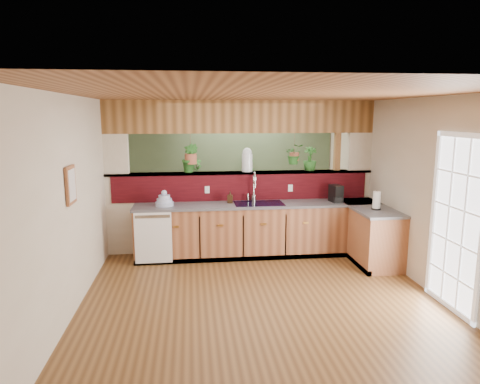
{
  "coord_description": "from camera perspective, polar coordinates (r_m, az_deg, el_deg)",
  "views": [
    {
      "loc": [
        -0.87,
        -5.94,
        2.37
      ],
      "look_at": [
        -0.1,
        0.7,
        1.15
      ],
      "focal_mm": 32.0,
      "sensor_mm": 36.0,
      "label": 1
    }
  ],
  "objects": [
    {
      "name": "soap_dispenser",
      "position": [
        7.16,
        -1.33,
        -0.69
      ],
      "size": [
        0.1,
        0.1,
        0.2
      ],
      "primitive_type": "imported",
      "rotation": [
        0.0,
        0.0,
        -0.14
      ],
      "color": "#352213",
      "rests_on": "countertop"
    },
    {
      "name": "ground",
      "position": [
        6.45,
        1.64,
        -11.21
      ],
      "size": [
        4.6,
        7.0,
        0.01
      ],
      "primitive_type": "cube",
      "color": "brown",
      "rests_on": "ground"
    },
    {
      "name": "wall_back",
      "position": [
        9.54,
        -1.35,
        3.89
      ],
      "size": [
        4.6,
        0.02,
        2.6
      ],
      "primitive_type": "cube",
      "color": "beige",
      "rests_on": "ground"
    },
    {
      "name": "sage_backwall",
      "position": [
        9.52,
        -1.34,
        3.88
      ],
      "size": [
        4.55,
        0.02,
        2.55
      ],
      "primitive_type": "cube",
      "color": "#485C3F",
      "rests_on": "ground"
    },
    {
      "name": "paper_towel",
      "position": [
        7.0,
        17.75,
        -1.11
      ],
      "size": [
        0.14,
        0.14,
        0.31
      ],
      "color": "black",
      "rests_on": "countertop"
    },
    {
      "name": "navy_sink",
      "position": [
        7.17,
        2.53,
        -2.14
      ],
      "size": [
        0.82,
        0.5,
        0.18
      ],
      "color": "black",
      "rests_on": "countertop"
    },
    {
      "name": "coffee_maker",
      "position": [
        7.41,
        12.69,
        -0.3
      ],
      "size": [
        0.15,
        0.26,
        0.29
      ],
      "rotation": [
        0.0,
        0.0,
        0.18
      ],
      "color": "black",
      "rests_on": "countertop"
    },
    {
      "name": "floor_plant",
      "position": [
        8.95,
        5.69,
        -2.33
      ],
      "size": [
        0.85,
        0.77,
        0.83
      ],
      "primitive_type": "imported",
      "rotation": [
        0.0,
        0.0,
        -0.19
      ],
      "color": "#23591F",
      "rests_on": "ground"
    },
    {
      "name": "wall_front",
      "position": [
        2.8,
        12.39,
        -12.32
      ],
      "size": [
        4.6,
        0.02,
        2.6
      ],
      "primitive_type": "cube",
      "color": "beige",
      "rests_on": "ground"
    },
    {
      "name": "wall_left",
      "position": [
        6.2,
        -19.85,
        -0.21
      ],
      "size": [
        0.02,
        7.0,
        2.6
      ],
      "primitive_type": "cube",
      "color": "beige",
      "rests_on": "ground"
    },
    {
      "name": "hanging_plant_a",
      "position": [
        7.31,
        -6.61,
        5.79
      ],
      "size": [
        0.25,
        0.2,
        0.56
      ],
      "color": "brown",
      "rests_on": "header_beam"
    },
    {
      "name": "countertop",
      "position": [
        7.27,
        7.23,
        -5.05
      ],
      "size": [
        4.14,
        1.52,
        0.9
      ],
      "color": "brown",
      "rests_on": "ground"
    },
    {
      "name": "shelf_plant_a",
      "position": [
        9.26,
        -5.81,
        3.26
      ],
      "size": [
        0.27,
        0.22,
        0.44
      ],
      "primitive_type": "imported",
      "rotation": [
        0.0,
        0.0,
        0.35
      ],
      "color": "#23591F",
      "rests_on": "shelving_console"
    },
    {
      "name": "header_beam",
      "position": [
        7.34,
        0.19,
        10.0
      ],
      "size": [
        4.6,
        0.15,
        0.55
      ],
      "primitive_type": "cube",
      "color": "brown",
      "rests_on": "ground"
    },
    {
      "name": "dishwasher",
      "position": [
        6.9,
        -11.49,
        -5.98
      ],
      "size": [
        0.58,
        0.03,
        0.82
      ],
      "color": "white",
      "rests_on": "ground"
    },
    {
      "name": "ceiling",
      "position": [
        6.0,
        1.77,
        12.55
      ],
      "size": [
        4.6,
        7.0,
        0.01
      ],
      "primitive_type": "cube",
      "color": "brown",
      "rests_on": "ground"
    },
    {
      "name": "shelf_plant_b",
      "position": [
        9.34,
        1.07,
        3.43
      ],
      "size": [
        0.29,
        0.29,
        0.45
      ],
      "primitive_type": "imported",
      "rotation": [
        0.0,
        0.0,
        0.16
      ],
      "color": "#23591F",
      "rests_on": "shelving_console"
    },
    {
      "name": "shelving_console",
      "position": [
        9.4,
        -2.26,
        -1.14
      ],
      "size": [
        1.56,
        0.42,
        1.04
      ],
      "primitive_type": "cube",
      "rotation": [
        0.0,
        0.0,
        -0.0
      ],
      "color": "black",
      "rests_on": "ground"
    },
    {
      "name": "faucet",
      "position": [
        7.24,
        1.85,
        0.86
      ],
      "size": [
        0.23,
        0.23,
        0.52
      ],
      "color": "#B7B7B2",
      "rests_on": "countertop"
    },
    {
      "name": "glass_jar",
      "position": [
        7.39,
        0.96,
        4.33
      ],
      "size": [
        0.18,
        0.18,
        0.41
      ],
      "color": "silver",
      "rests_on": "pass_through_ledge"
    },
    {
      "name": "pass_through_partition",
      "position": [
        7.43,
        0.42,
        1.22
      ],
      "size": [
        4.6,
        0.21,
        2.6
      ],
      "color": "beige",
      "rests_on": "ground"
    },
    {
      "name": "hanging_plant_b",
      "position": [
        7.52,
        7.27,
        6.18
      ],
      "size": [
        0.33,
        0.29,
        0.48
      ],
      "color": "brown",
      "rests_on": "header_beam"
    },
    {
      "name": "framed_print",
      "position": [
        5.38,
        -21.62,
        0.87
      ],
      "size": [
        0.04,
        0.35,
        0.45
      ],
      "color": "brown",
      "rests_on": "wall_left"
    },
    {
      "name": "ledge_plant_left",
      "position": [
        7.32,
        -6.69,
        4.53
      ],
      "size": [
        0.28,
        0.23,
        0.49
      ],
      "primitive_type": "imported",
      "rotation": [
        0.0,
        0.0,
        -0.06
      ],
      "color": "#23591F",
      "rests_on": "pass_through_ledge"
    },
    {
      "name": "wall_right",
      "position": [
        6.81,
        21.21,
        0.61
      ],
      "size": [
        0.02,
        7.0,
        2.6
      ],
      "primitive_type": "cube",
      "color": "beige",
      "rests_on": "ground"
    },
    {
      "name": "dish_stack",
      "position": [
        7.05,
        -10.06,
        -1.18
      ],
      "size": [
        0.3,
        0.3,
        0.26
      ],
      "color": "#A8B5DA",
      "rests_on": "countertop"
    },
    {
      "name": "pass_through_ledge",
      "position": [
        7.4,
        0.19,
        2.59
      ],
      "size": [
        4.6,
        0.21,
        0.04
      ],
      "primitive_type": "cube",
      "color": "brown",
      "rests_on": "ground"
    },
    {
      "name": "french_door",
      "position": [
        5.75,
        26.78,
        -4.04
      ],
      "size": [
        0.06,
        1.02,
        2.16
      ],
      "primitive_type": "cube",
      "color": "white",
      "rests_on": "ground"
    },
    {
      "name": "ledge_plant_right",
      "position": [
        7.62,
        9.31,
        4.4
      ],
      "size": [
        0.26,
        0.26,
        0.42
      ],
      "primitive_type": "imported",
      "rotation": [
        0.0,
        0.0,
        -0.1
      ],
      "color": "#23591F",
      "rests_on": "pass_through_ledge"
    }
  ]
}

